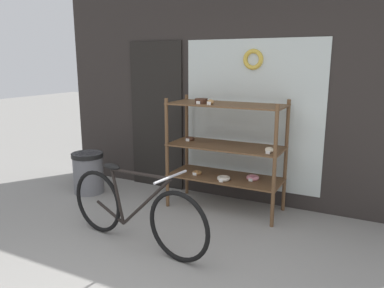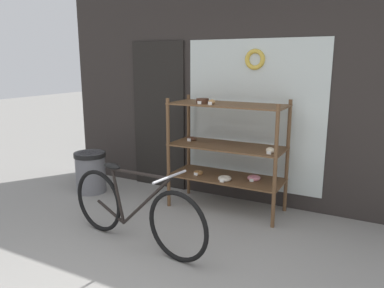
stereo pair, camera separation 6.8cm
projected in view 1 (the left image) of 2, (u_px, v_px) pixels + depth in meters
name	position (u px, v px, depth m)	size (l,w,h in m)	color
storefront_facade	(236.00, 80.00, 4.81)	(5.40, 0.13, 3.26)	#2D2826
display_case	(225.00, 146.00, 4.59)	(1.41, 0.58, 1.39)	brown
bicycle	(134.00, 210.00, 3.74)	(1.77, 0.46, 0.82)	black
trash_bin	(88.00, 171.00, 5.27)	(0.44, 0.44, 0.58)	slate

